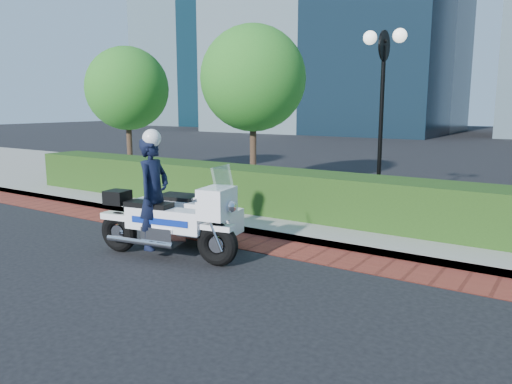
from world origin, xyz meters
The scene contains 8 objects.
ground centered at (0.00, 0.00, 0.00)m, with size 120.00×120.00×0.00m, color black.
brick_strip centered at (0.00, 1.50, 0.01)m, with size 60.00×1.00×0.01m, color maroon.
sidewalk centered at (0.00, 6.00, 0.07)m, with size 60.00×8.00×0.15m, color gray.
hedge_main centered at (0.00, 3.60, 0.65)m, with size 18.00×1.20×1.00m, color #1A3411.
lamppost centered at (1.00, 5.20, 2.96)m, with size 1.02×0.70×4.21m.
tree_a centered at (-9.00, 6.50, 3.22)m, with size 3.00×3.00×4.58m.
tree_b centered at (-3.50, 6.50, 3.43)m, with size 3.20×3.20×4.89m.
police_motorcycle centered at (-1.07, 0.22, 0.77)m, with size 2.78×1.99×2.26m.
Camera 1 is at (5.06, -6.34, 2.68)m, focal length 35.00 mm.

